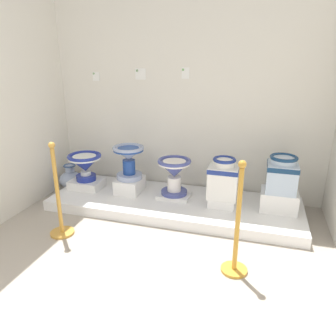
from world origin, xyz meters
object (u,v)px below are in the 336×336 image
info_placard_first (96,76)px  info_placard_third (185,73)px  antique_toilet_leftmost (129,157)px  antique_toilet_central_ornate (85,163)px  plinth_block_leftmost (130,185)px  antique_toilet_tall_cobalt (223,178)px  stanchion_post_near_right (236,237)px  plinth_block_central_ornate (87,184)px  plinth_block_squat_floral (174,195)px  antique_toilet_squat_floral (174,171)px  plinth_block_tall_cobalt (222,201)px  info_placard_second (140,74)px  stanchion_post_near_left (59,207)px  decorative_vase_spare (71,179)px  antique_toilet_pale_glazed (282,173)px  plinth_block_pale_glazed (279,200)px

info_placard_first → info_placard_third: (1.18, 0.00, 0.05)m
antique_toilet_leftmost → antique_toilet_central_ornate: bearing=-175.7°
plinth_block_leftmost → info_placard_first: 1.47m
antique_toilet_tall_cobalt → stanchion_post_near_right: stanchion_post_near_right is taller
plinth_block_central_ornate → info_placard_first: bearing=92.3°
antique_toilet_leftmost → plinth_block_squat_floral: 0.71m
plinth_block_squat_floral → antique_toilet_squat_floral: 0.31m
antique_toilet_central_ornate → antique_toilet_leftmost: bearing=4.3°
plinth_block_leftmost → antique_toilet_leftmost: (0.00, 0.00, 0.36)m
antique_toilet_leftmost → plinth_block_tall_cobalt: bearing=-3.4°
info_placard_second → info_placard_third: info_placard_third is taller
stanchion_post_near_left → decorative_vase_spare: bearing=117.7°
info_placard_first → decorative_vase_spare: size_ratio=0.31×
info_placard_second → plinth_block_squat_floral: bearing=-38.0°
antique_toilet_pale_glazed → plinth_block_tall_cobalt: bearing=-174.5°
plinth_block_central_ornate → plinth_block_tall_cobalt: 1.73m
antique_toilet_pale_glazed → decorative_vase_spare: (-2.65, 0.11, -0.39)m
info_placard_second → antique_toilet_central_ornate: bearing=-141.3°
plinth_block_leftmost → info_placard_third: size_ratio=2.84×
decorative_vase_spare → stanchion_post_near_right: stanchion_post_near_right is taller
antique_toilet_central_ornate → antique_toilet_leftmost: size_ratio=1.02×
antique_toilet_leftmost → stanchion_post_near_right: size_ratio=0.42×
plinth_block_central_ornate → plinth_block_pale_glazed: plinth_block_pale_glazed is taller
plinth_block_squat_floral → antique_toilet_pale_glazed: bearing=-0.3°
decorative_vase_spare → plinth_block_leftmost: bearing=-6.2°
antique_toilet_squat_floral → plinth_block_leftmost: bearing=179.7°
plinth_block_squat_floral → stanchion_post_near_right: bearing=-52.5°
plinth_block_leftmost → info_placard_first: (-0.60, 0.43, 1.27)m
plinth_block_tall_cobalt → stanchion_post_near_left: bearing=-149.7°
plinth_block_central_ornate → decorative_vase_spare: decorative_vase_spare is taller
plinth_block_central_ornate → plinth_block_squat_floral: plinth_block_central_ornate is taller
antique_toilet_central_ornate → antique_toilet_tall_cobalt: antique_toilet_tall_cobalt is taller
decorative_vase_spare → info_placard_third: bearing=12.7°
plinth_block_pale_glazed → decorative_vase_spare: decorative_vase_spare is taller
info_placard_second → decorative_vase_spare: info_placard_second is taller
antique_toilet_squat_floral → plinth_block_central_ornate: bearing=-178.0°
antique_toilet_leftmost → antique_toilet_pale_glazed: antique_toilet_pale_glazed is taller
antique_toilet_pale_glazed → stanchion_post_near_right: (-0.37, -1.06, -0.22)m
plinth_block_squat_floral → plinth_block_tall_cobalt: bearing=-6.4°
plinth_block_pale_glazed → plinth_block_squat_floral: bearing=179.7°
antique_toilet_squat_floral → info_placard_third: info_placard_third is taller
stanchion_post_near_left → antique_toilet_pale_glazed: bearing=24.0°
info_placard_second → info_placard_first: bearing=-180.0°
stanchion_post_near_right → antique_toilet_tall_cobalt: bearing=103.3°
antique_toilet_tall_cobalt → plinth_block_tall_cobalt: bearing=-135.0°
antique_toilet_tall_cobalt → plinth_block_pale_glazed: 0.65m
antique_toilet_central_ornate → decorative_vase_spare: 0.46m
plinth_block_central_ornate → stanchion_post_near_left: bearing=-76.1°
plinth_block_squat_floral → info_placard_second: (-0.56, 0.43, 1.37)m
antique_toilet_squat_floral → info_placard_first: size_ratio=3.83×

